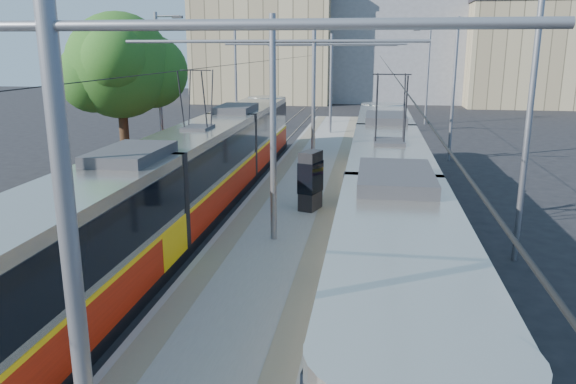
# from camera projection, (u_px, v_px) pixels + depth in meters

# --- Properties ---
(platform) EXTENTS (4.00, 50.00, 0.30)m
(platform) POSITION_uv_depth(u_px,v_px,m) (306.00, 180.00, 26.89)
(platform) COLOR gray
(platform) RESTS_ON ground
(tactile_strip_left) EXTENTS (0.70, 50.00, 0.01)m
(tactile_strip_left) POSITION_uv_depth(u_px,v_px,m) (276.00, 176.00, 27.06)
(tactile_strip_left) COLOR gray
(tactile_strip_left) RESTS_ON platform
(tactile_strip_right) EXTENTS (0.70, 50.00, 0.01)m
(tactile_strip_right) POSITION_uv_depth(u_px,v_px,m) (336.00, 178.00, 26.65)
(tactile_strip_right) COLOR gray
(tactile_strip_right) RESTS_ON platform
(rails) EXTENTS (8.71, 70.00, 0.03)m
(rails) POSITION_uv_depth(u_px,v_px,m) (306.00, 183.00, 26.93)
(rails) COLOR gray
(rails) RESTS_ON ground
(tram_left) EXTENTS (2.43, 30.83, 5.50)m
(tram_left) POSITION_uv_depth(u_px,v_px,m) (200.00, 169.00, 21.97)
(tram_left) COLOR black
(tram_left) RESTS_ON ground
(tram_right) EXTENTS (2.43, 28.44, 5.50)m
(tram_right) POSITION_uv_depth(u_px,v_px,m) (387.00, 186.00, 18.63)
(tram_right) COLOR black
(tram_right) RESTS_ON ground
(catenary) EXTENTS (9.20, 70.00, 7.00)m
(catenary) POSITION_uv_depth(u_px,v_px,m) (299.00, 93.00, 23.08)
(catenary) COLOR gray
(catenary) RESTS_ON platform
(street_lamps) EXTENTS (15.18, 38.22, 8.00)m
(street_lamps) POSITION_uv_depth(u_px,v_px,m) (316.00, 89.00, 29.72)
(street_lamps) COLOR gray
(street_lamps) RESTS_ON ground
(shelter) EXTENTS (0.92, 1.17, 2.26)m
(shelter) POSITION_uv_depth(u_px,v_px,m) (310.00, 179.00, 21.27)
(shelter) COLOR black
(shelter) RESTS_ON platform
(tree) EXTENTS (5.50, 5.09, 8.00)m
(tree) POSITION_uv_depth(u_px,v_px,m) (128.00, 68.00, 26.83)
(tree) COLOR #382314
(tree) RESTS_ON ground
(building_left) EXTENTS (16.32, 12.24, 14.10)m
(building_left) POSITION_uv_depth(u_px,v_px,m) (266.00, 42.00, 67.80)
(building_left) COLOR tan
(building_left) RESTS_ON ground
(building_centre) EXTENTS (18.36, 14.28, 13.85)m
(building_centre) POSITION_uv_depth(u_px,v_px,m) (399.00, 43.00, 69.37)
(building_centre) COLOR gray
(building_centre) RESTS_ON ground
(building_right) EXTENTS (14.28, 10.20, 11.50)m
(building_right) POSITION_uv_depth(u_px,v_px,m) (530.00, 53.00, 61.91)
(building_right) COLOR tan
(building_right) RESTS_ON ground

